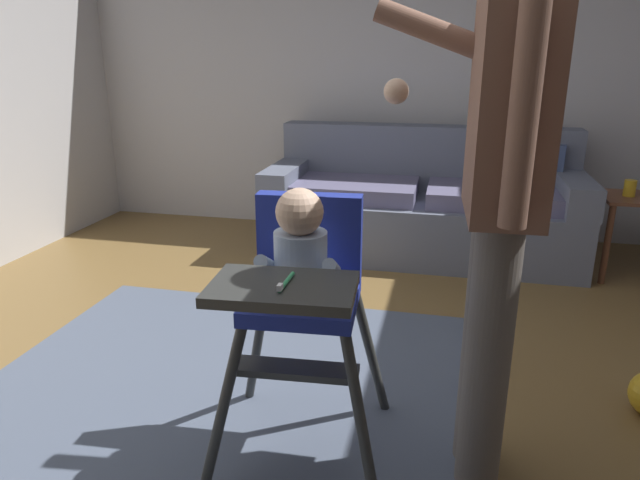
{
  "coord_description": "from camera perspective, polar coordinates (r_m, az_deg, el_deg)",
  "views": [
    {
      "loc": [
        0.7,
        -1.89,
        1.35
      ],
      "look_at": [
        0.32,
        -0.25,
        0.8
      ],
      "focal_mm": 32.08,
      "sensor_mm": 36.0,
      "label": 1
    }
  ],
  "objects": [
    {
      "name": "ground",
      "position": [
        2.45,
        -6.26,
        -16.81
      ],
      "size": [
        5.96,
        6.73,
        0.1
      ],
      "primitive_type": "cube",
      "color": "olive"
    },
    {
      "name": "wall_far",
      "position": [
        4.54,
        4.28,
        16.88
      ],
      "size": [
        5.16,
        0.06,
        2.52
      ],
      "primitive_type": "cube",
      "color": "silver",
      "rests_on": "ground"
    },
    {
      "name": "area_rug",
      "position": [
        2.23,
        -13.96,
        -19.73
      ],
      "size": [
        2.05,
        2.67,
        0.01
      ],
      "primitive_type": "cube",
      "color": "slate",
      "rests_on": "ground"
    },
    {
      "name": "couch",
      "position": [
        4.1,
        10.25,
        3.36
      ],
      "size": [
        2.13,
        0.86,
        0.86
      ],
      "rotation": [
        0.0,
        0.0,
        -1.57
      ],
      "color": "slate",
      "rests_on": "ground"
    },
    {
      "name": "high_chair",
      "position": [
        1.86,
        -1.83,
        -3.67
      ],
      "size": [
        0.65,
        0.76,
        0.97
      ],
      "rotation": [
        0.0,
        0.0,
        -1.5
      ],
      "color": "#343534",
      "rests_on": "ground"
    },
    {
      "name": "adult_standing",
      "position": [
        1.74,
        17.52,
        4.94
      ],
      "size": [
        0.52,
        0.49,
        1.72
      ],
      "rotation": [
        0.0,
        0.0,
        -3.1
      ],
      "color": "#615B55",
      "rests_on": "ground"
    },
    {
      "name": "side_table",
      "position": [
        4.04,
        28.77,
        1.9
      ],
      "size": [
        0.4,
        0.4,
        0.52
      ],
      "color": "brown",
      "rests_on": "ground"
    },
    {
      "name": "sippy_cup",
      "position": [
        3.98,
        28.51,
        4.58
      ],
      "size": [
        0.07,
        0.07,
        0.1
      ],
      "primitive_type": "cylinder",
      "color": "gold",
      "rests_on": "side_table"
    }
  ]
}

